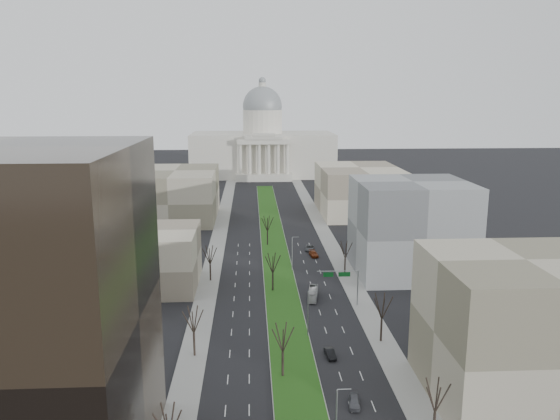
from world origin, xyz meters
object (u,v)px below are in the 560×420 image
object	(u,v)px
car_red	(314,254)
car_grey_far	(310,248)
car_black	(330,353)
box_van	(313,294)
car_grey_near	(354,401)

from	to	relation	value
car_red	car_grey_far	bearing A→B (deg)	87.49
car_black	box_van	distance (m)	28.36
car_grey_near	box_van	bearing A→B (deg)	99.70
car_grey_far	car_black	bearing A→B (deg)	-84.04
box_van	car_grey_near	bearing A→B (deg)	-78.68
car_black	car_grey_far	bearing A→B (deg)	81.21
car_black	box_van	bearing A→B (deg)	83.98
car_grey_near	car_grey_far	distance (m)	83.03
car_grey_near	car_grey_far	size ratio (longest dim) A/B	0.84
car_black	car_grey_far	world-z (taller)	car_grey_far
car_black	box_van	world-z (taller)	box_van
car_grey_near	box_van	distance (m)	43.94
car_black	car_grey_near	bearing A→B (deg)	-90.70
car_red	car_grey_far	size ratio (longest dim) A/B	1.00
car_red	box_van	xyz separation A→B (m)	(-3.94, -32.75, 0.41)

